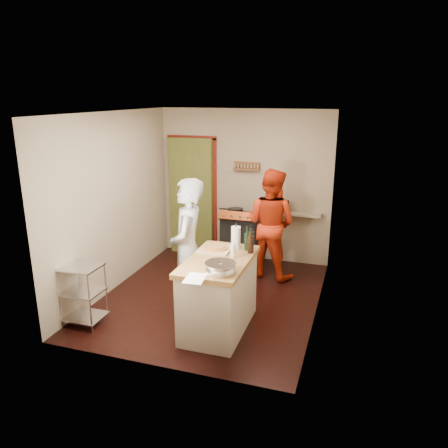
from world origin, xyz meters
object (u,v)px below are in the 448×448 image
Objects in this scene: wire_shelving at (83,292)px; person_red at (271,224)px; person_stripe at (188,249)px; stove at (241,238)px; island at (219,292)px.

person_red reaches higher than wire_shelving.
person_red is at bearing 143.00° from person_stripe.
wire_shelving is 1.42m from person_stripe.
wire_shelving is 0.46× the size of person_red.
stove is 2.94m from wire_shelving.
wire_shelving is 2.99m from person_red.
wire_shelving is (-1.33, -2.62, -0.01)m from stove.
person_stripe reaches higher than person_red.
wire_shelving is at bearing -116.85° from stove.
island reaches higher than stove.
person_red is (0.58, -0.36, 0.42)m from stove.
stove is 1.26× the size of wire_shelving.
person_red is at bearing 82.65° from island.
wire_shelving is 0.44× the size of person_stripe.
stove is at bearing 162.78° from person_stripe.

